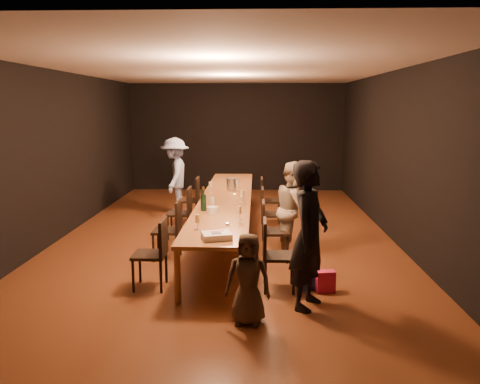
{
  "coord_description": "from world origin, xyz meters",
  "views": [
    {
      "loc": [
        0.54,
        -8.24,
        2.37
      ],
      "look_at": [
        0.28,
        -0.79,
        1.0
      ],
      "focal_mm": 35.0,
      "sensor_mm": 36.0,
      "label": 1
    }
  ],
  "objects_px": {
    "chair_right_3": "(271,200)",
    "ice_bucket": "(232,184)",
    "man_blue": "(175,175)",
    "woman_birthday": "(309,235)",
    "birthday_cake": "(217,236)",
    "plate_stack": "(213,210)",
    "chair_right_2": "(273,213)",
    "child": "(248,279)",
    "table": "(226,200)",
    "chair_right_1": "(276,231)",
    "chair_right_0": "(279,255)",
    "woman_tan": "(294,210)",
    "chair_left_3": "(189,200)",
    "champagne_bottle": "(203,199)",
    "chair_left_0": "(149,254)",
    "chair_left_1": "(167,230)",
    "chair_left_2": "(179,213)"
  },
  "relations": [
    {
      "from": "table",
      "to": "champagne_bottle",
      "type": "relative_size",
      "value": 15.82
    },
    {
      "from": "table",
      "to": "ice_bucket",
      "type": "relative_size",
      "value": 26.32
    },
    {
      "from": "chair_right_0",
      "to": "child",
      "type": "xyz_separation_m",
      "value": [
        -0.39,
        -0.98,
        0.05
      ]
    },
    {
      "from": "chair_left_0",
      "to": "chair_left_1",
      "type": "bearing_deg",
      "value": 0.0
    },
    {
      "from": "chair_right_3",
      "to": "chair_left_3",
      "type": "height_order",
      "value": "same"
    },
    {
      "from": "chair_right_1",
      "to": "champagne_bottle",
      "type": "bearing_deg",
      "value": -96.69
    },
    {
      "from": "table",
      "to": "chair_left_2",
      "type": "height_order",
      "value": "chair_left_2"
    },
    {
      "from": "woman_tan",
      "to": "birthday_cake",
      "type": "height_order",
      "value": "woman_tan"
    },
    {
      "from": "chair_right_3",
      "to": "woman_birthday",
      "type": "bearing_deg",
      "value": 4.45
    },
    {
      "from": "birthday_cake",
      "to": "plate_stack",
      "type": "relative_size",
      "value": 2.26
    },
    {
      "from": "woman_tan",
      "to": "child",
      "type": "distance_m",
      "value": 2.48
    },
    {
      "from": "chair_left_1",
      "to": "chair_left_2",
      "type": "xyz_separation_m",
      "value": [
        0.0,
        1.2,
        0.0
      ]
    },
    {
      "from": "champagne_bottle",
      "to": "birthday_cake",
      "type": "bearing_deg",
      "value": -77.98
    },
    {
      "from": "chair_right_3",
      "to": "table",
      "type": "bearing_deg",
      "value": -35.31
    },
    {
      "from": "plate_stack",
      "to": "ice_bucket",
      "type": "height_order",
      "value": "ice_bucket"
    },
    {
      "from": "chair_right_2",
      "to": "chair_left_1",
      "type": "relative_size",
      "value": 1.0
    },
    {
      "from": "chair_right_0",
      "to": "plate_stack",
      "type": "height_order",
      "value": "chair_right_0"
    },
    {
      "from": "chair_right_2",
      "to": "chair_left_3",
      "type": "xyz_separation_m",
      "value": [
        -1.7,
        1.2,
        0.0
      ]
    },
    {
      "from": "chair_right_1",
      "to": "woman_tan",
      "type": "bearing_deg",
      "value": 121.84
    },
    {
      "from": "chair_right_3",
      "to": "plate_stack",
      "type": "xyz_separation_m",
      "value": [
        -0.97,
        -2.46,
        0.34
      ]
    },
    {
      "from": "plate_stack",
      "to": "chair_left_2",
      "type": "bearing_deg",
      "value": 120.15
    },
    {
      "from": "table",
      "to": "woman_tan",
      "type": "bearing_deg",
      "value": -41.4
    },
    {
      "from": "chair_right_2",
      "to": "chair_left_3",
      "type": "bearing_deg",
      "value": -125.22
    },
    {
      "from": "chair_right_3",
      "to": "ice_bucket",
      "type": "relative_size",
      "value": 4.08
    },
    {
      "from": "chair_left_0",
      "to": "chair_right_2",
      "type": "bearing_deg",
      "value": -35.31
    },
    {
      "from": "table",
      "to": "chair_left_3",
      "type": "bearing_deg",
      "value": 125.31
    },
    {
      "from": "table",
      "to": "woman_tan",
      "type": "xyz_separation_m",
      "value": [
        1.15,
        -1.01,
        0.06
      ]
    },
    {
      "from": "chair_right_0",
      "to": "man_blue",
      "type": "relative_size",
      "value": 0.55
    },
    {
      "from": "chair_right_2",
      "to": "child",
      "type": "relative_size",
      "value": 0.91
    },
    {
      "from": "chair_left_3",
      "to": "woman_tan",
      "type": "xyz_separation_m",
      "value": [
        2.0,
        -2.21,
        0.3
      ]
    },
    {
      "from": "ice_bucket",
      "to": "chair_left_3",
      "type": "bearing_deg",
      "value": 155.3
    },
    {
      "from": "chair_right_3",
      "to": "birthday_cake",
      "type": "height_order",
      "value": "chair_right_3"
    },
    {
      "from": "chair_left_3",
      "to": "plate_stack",
      "type": "relative_size",
      "value": 5.09
    },
    {
      "from": "chair_left_1",
      "to": "plate_stack",
      "type": "xyz_separation_m",
      "value": [
        0.73,
        -0.06,
        0.34
      ]
    },
    {
      "from": "table",
      "to": "chair_right_1",
      "type": "bearing_deg",
      "value": -54.69
    },
    {
      "from": "child",
      "to": "ice_bucket",
      "type": "relative_size",
      "value": 4.49
    },
    {
      "from": "chair_right_2",
      "to": "chair_right_0",
      "type": "bearing_deg",
      "value": -0.0
    },
    {
      "from": "child",
      "to": "plate_stack",
      "type": "relative_size",
      "value": 5.6
    },
    {
      "from": "ice_bucket",
      "to": "table",
      "type": "bearing_deg",
      "value": -94.91
    },
    {
      "from": "woman_birthday",
      "to": "champagne_bottle",
      "type": "relative_size",
      "value": 4.65
    },
    {
      "from": "chair_right_0",
      "to": "chair_right_2",
      "type": "xyz_separation_m",
      "value": [
        0.0,
        2.4,
        0.0
      ]
    },
    {
      "from": "chair_right_2",
      "to": "ice_bucket",
      "type": "xyz_separation_m",
      "value": [
        -0.78,
        0.78,
        0.4
      ]
    },
    {
      "from": "man_blue",
      "to": "ice_bucket",
      "type": "xyz_separation_m",
      "value": [
        1.34,
        -1.31,
        0.02
      ]
    },
    {
      "from": "chair_right_2",
      "to": "table",
      "type": "bearing_deg",
      "value": -90.0
    },
    {
      "from": "woman_birthday",
      "to": "ice_bucket",
      "type": "xyz_separation_m",
      "value": [
        -1.1,
        3.7,
        -0.02
      ]
    },
    {
      "from": "champagne_bottle",
      "to": "chair_left_0",
      "type": "bearing_deg",
      "value": -113.11
    },
    {
      "from": "plate_stack",
      "to": "chair_left_3",
      "type": "bearing_deg",
      "value": 106.56
    },
    {
      "from": "chair_left_2",
      "to": "champagne_bottle",
      "type": "distance_m",
      "value": 1.3
    },
    {
      "from": "chair_right_2",
      "to": "child",
      "type": "bearing_deg",
      "value": -6.54
    },
    {
      "from": "woman_birthday",
      "to": "chair_right_3",
      "type": "bearing_deg",
      "value": 28.98
    }
  ]
}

